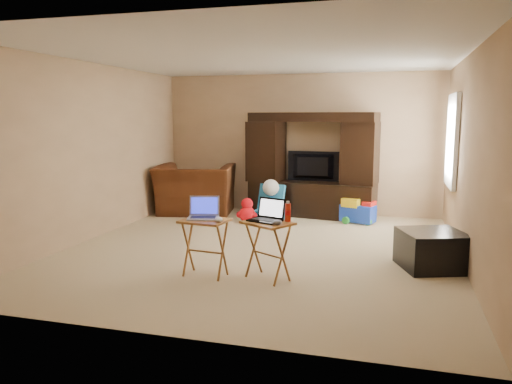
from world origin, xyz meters
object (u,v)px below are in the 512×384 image
(child_rocker, at_px, (269,202))
(tray_table_left, at_px, (205,248))
(laptop_right, at_px, (265,210))
(recliner, at_px, (196,189))
(water_bottle, at_px, (288,212))
(mouse_left, at_px, (219,219))
(mouse_right, at_px, (277,222))
(ottoman, at_px, (432,250))
(entertainment_center, at_px, (312,165))
(laptop_left, at_px, (203,208))
(tray_table_right, at_px, (268,251))
(plush_toy, at_px, (247,210))
(push_toy, at_px, (358,210))
(television, at_px, (312,167))

(child_rocker, distance_m, tray_table_left, 3.11)
(tray_table_left, bearing_deg, laptop_right, 14.84)
(recliner, distance_m, child_rocker, 1.47)
(tray_table_left, xyz_separation_m, water_bottle, (0.89, 0.15, 0.41))
(mouse_left, relative_size, mouse_right, 1.00)
(mouse_left, bearing_deg, ottoman, 24.87)
(water_bottle, bearing_deg, laptop_right, -165.96)
(entertainment_center, relative_size, recliner, 1.65)
(ottoman, height_order, mouse_left, mouse_left)
(recliner, xyz_separation_m, mouse_left, (1.69, -3.43, 0.22))
(tray_table_left, height_order, laptop_left, laptop_left)
(recliner, xyz_separation_m, laptop_left, (1.47, -3.33, 0.32))
(entertainment_center, bearing_deg, tray_table_left, -90.41)
(entertainment_center, bearing_deg, tray_table_right, -79.65)
(child_rocker, xyz_separation_m, tray_table_left, (0.06, -3.11, 0.01))
(tray_table_right, relative_size, mouse_right, 4.92)
(tray_table_right, height_order, laptop_right, laptop_right)
(recliner, relative_size, mouse_right, 10.49)
(tray_table_right, bearing_deg, plush_toy, 141.12)
(child_rocker, height_order, mouse_right, mouse_right)
(plush_toy, xyz_separation_m, laptop_right, (1.02, -2.75, 0.55))
(tray_table_left, relative_size, water_bottle, 3.25)
(recliner, bearing_deg, tray_table_right, 113.39)
(recliner, distance_m, laptop_left, 3.65)
(entertainment_center, distance_m, tray_table_right, 3.65)
(water_bottle, bearing_deg, push_toy, 80.62)
(ottoman, bearing_deg, mouse_right, -147.73)
(ottoman, distance_m, tray_table_right, 1.95)
(recliner, distance_m, ottoman, 4.60)
(laptop_right, xyz_separation_m, water_bottle, (0.24, 0.06, -0.02))
(entertainment_center, distance_m, water_bottle, 3.53)
(recliner, height_order, plush_toy, recliner)
(child_rocker, xyz_separation_m, water_bottle, (0.96, -2.95, 0.43))
(plush_toy, relative_size, tray_table_right, 0.65)
(mouse_left, xyz_separation_m, mouse_right, (0.63, 0.02, -0.00))
(ottoman, bearing_deg, television, 123.76)
(mouse_left, bearing_deg, push_toy, 70.07)
(entertainment_center, height_order, tray_table_right, entertainment_center)
(push_toy, height_order, mouse_left, mouse_left)
(laptop_right, relative_size, mouse_left, 2.57)
(plush_toy, height_order, laptop_left, laptop_left)
(child_rocker, relative_size, laptop_left, 1.83)
(push_toy, relative_size, mouse_right, 4.33)
(recliner, height_order, tray_table_right, recliner)
(recliner, relative_size, water_bottle, 6.92)
(push_toy, distance_m, water_bottle, 3.22)
(recliner, bearing_deg, mouse_right, 113.97)
(child_rocker, xyz_separation_m, laptop_right, (0.72, -3.01, 0.45))
(entertainment_center, height_order, push_toy, entertainment_center)
(child_rocker, xyz_separation_m, mouse_left, (0.25, -3.18, 0.36))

